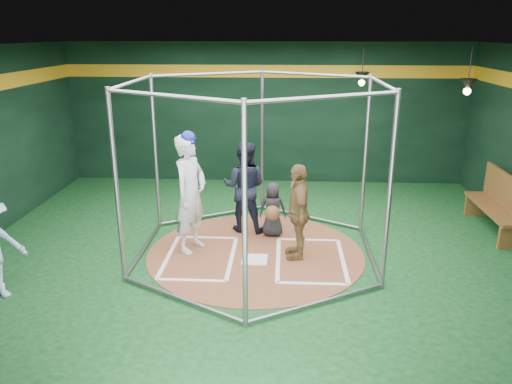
# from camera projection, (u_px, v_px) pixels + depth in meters

# --- Properties ---
(room_shell) EXTENTS (10.10, 9.10, 3.53)m
(room_shell) POSITION_uv_depth(u_px,v_px,m) (256.00, 156.00, 8.27)
(room_shell) COLOR #0C3413
(room_shell) RESTS_ON ground
(clay_disc) EXTENTS (3.80, 3.80, 0.01)m
(clay_disc) POSITION_uv_depth(u_px,v_px,m) (256.00, 253.00, 8.80)
(clay_disc) COLOR brown
(clay_disc) RESTS_ON ground
(home_plate) EXTENTS (0.43, 0.43, 0.01)m
(home_plate) POSITION_uv_depth(u_px,v_px,m) (255.00, 259.00, 8.51)
(home_plate) COLOR white
(home_plate) RESTS_ON clay_disc
(batter_box_left) EXTENTS (1.17, 1.77, 0.01)m
(batter_box_left) POSITION_uv_depth(u_px,v_px,m) (200.00, 257.00, 8.61)
(batter_box_left) COLOR white
(batter_box_left) RESTS_ON clay_disc
(batter_box_right) EXTENTS (1.17, 1.77, 0.01)m
(batter_box_right) POSITION_uv_depth(u_px,v_px,m) (310.00, 260.00, 8.51)
(batter_box_right) COLOR white
(batter_box_right) RESTS_ON clay_disc
(batting_cage) EXTENTS (4.05, 4.67, 3.00)m
(batting_cage) POSITION_uv_depth(u_px,v_px,m) (256.00, 171.00, 8.34)
(batting_cage) COLOR gray
(batting_cage) RESTS_ON ground
(pendant_lamp_near) EXTENTS (0.34, 0.34, 0.90)m
(pendant_lamp_near) POSITION_uv_depth(u_px,v_px,m) (362.00, 77.00, 11.26)
(pendant_lamp_near) COLOR black
(pendant_lamp_near) RESTS_ON room_shell
(pendant_lamp_far) EXTENTS (0.34, 0.34, 0.90)m
(pendant_lamp_far) POSITION_uv_depth(u_px,v_px,m) (468.00, 85.00, 9.64)
(pendant_lamp_far) COLOR black
(pendant_lamp_far) RESTS_ON room_shell
(batter_figure) EXTENTS (0.75, 0.89, 2.14)m
(batter_figure) POSITION_uv_depth(u_px,v_px,m) (190.00, 193.00, 8.62)
(batter_figure) COLOR silver
(batter_figure) RESTS_ON clay_disc
(visitor_leopard) EXTENTS (0.49, 1.00, 1.65)m
(visitor_leopard) POSITION_uv_depth(u_px,v_px,m) (298.00, 211.00, 8.40)
(visitor_leopard) COLOR #A27E45
(visitor_leopard) RESTS_ON clay_disc
(catcher_figure) EXTENTS (0.51, 0.56, 1.04)m
(catcher_figure) POSITION_uv_depth(u_px,v_px,m) (273.00, 210.00, 9.37)
(catcher_figure) COLOR black
(catcher_figure) RESTS_ON clay_disc
(umpire) EXTENTS (0.94, 0.79, 1.76)m
(umpire) POSITION_uv_depth(u_px,v_px,m) (244.00, 187.00, 9.55)
(umpire) COLOR black
(umpire) RESTS_ON clay_disc
(dugout_bench) EXTENTS (0.46, 1.97, 1.15)m
(dugout_bench) POSITION_uv_depth(u_px,v_px,m) (499.00, 202.00, 9.61)
(dugout_bench) COLOR brown
(dugout_bench) RESTS_ON ground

